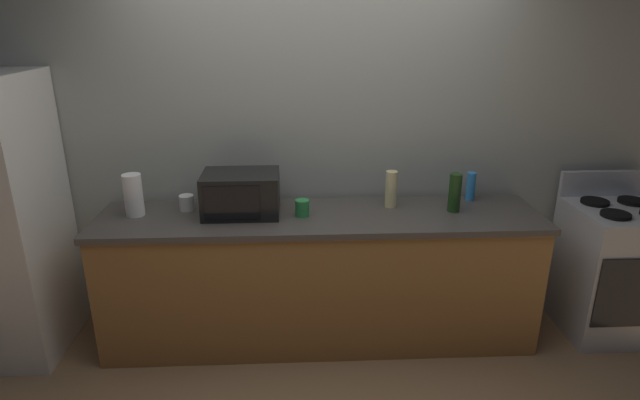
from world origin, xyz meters
The scene contains 11 objects.
ground_plane centered at (0.00, 0.00, 0.00)m, with size 8.00×8.00×0.00m, color #93704C.
back_wall centered at (0.00, 0.81, 1.35)m, with size 6.40×0.10×2.70m, color #9EA399.
counter_run centered at (0.00, 0.40, 0.45)m, with size 2.84×0.64×0.90m.
stove_range centered at (2.00, 0.40, 0.46)m, with size 0.60×0.61×1.08m.
microwave centered at (-0.50, 0.45, 1.04)m, with size 0.48×0.35×0.27m.
paper_towel_roll centered at (-1.17, 0.45, 1.04)m, with size 0.12×0.12×0.27m, color white.
bottle_hand_soap centered at (0.48, 0.53, 1.02)m, with size 0.08×0.08×0.24m, color beige.
bottle_spray_cleaner centered at (1.05, 0.63, 1.00)m, with size 0.06×0.06×0.20m, color #338CE5.
bottle_wine centered at (0.87, 0.42, 1.03)m, with size 0.08×0.08×0.25m, color #1E3F19.
mug_green centered at (-0.11, 0.39, 0.95)m, with size 0.09×0.09×0.11m, color #2D8C47.
mug_white centered at (-0.86, 0.53, 0.95)m, with size 0.09×0.09×0.10m, color white.
Camera 1 is at (-0.15, -2.67, 2.10)m, focal length 29.04 mm.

